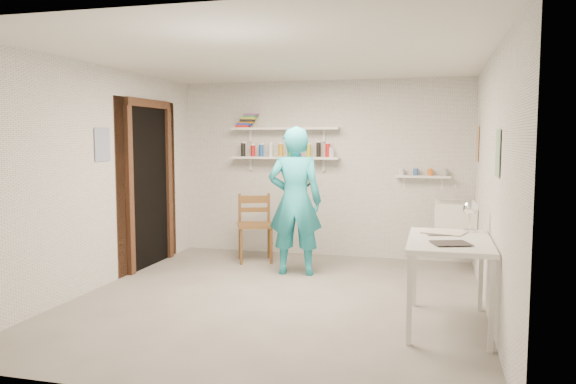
% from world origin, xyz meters
% --- Properties ---
extents(floor, '(4.00, 4.50, 0.02)m').
position_xyz_m(floor, '(0.00, 0.00, -0.01)').
color(floor, slate).
rests_on(floor, ground).
extents(ceiling, '(4.00, 4.50, 0.02)m').
position_xyz_m(ceiling, '(0.00, 0.00, 2.41)').
color(ceiling, silver).
rests_on(ceiling, wall_back).
extents(wall_back, '(4.00, 0.02, 2.40)m').
position_xyz_m(wall_back, '(0.00, 2.26, 1.20)').
color(wall_back, silver).
rests_on(wall_back, ground).
extents(wall_front, '(4.00, 0.02, 2.40)m').
position_xyz_m(wall_front, '(0.00, -2.26, 1.20)').
color(wall_front, silver).
rests_on(wall_front, ground).
extents(wall_left, '(0.02, 4.50, 2.40)m').
position_xyz_m(wall_left, '(-2.01, 0.00, 1.20)').
color(wall_left, silver).
rests_on(wall_left, ground).
extents(wall_right, '(0.02, 4.50, 2.40)m').
position_xyz_m(wall_right, '(2.01, 0.00, 1.20)').
color(wall_right, silver).
rests_on(wall_right, ground).
extents(doorway_recess, '(0.02, 0.90, 2.00)m').
position_xyz_m(doorway_recess, '(-1.99, 1.05, 1.00)').
color(doorway_recess, black).
rests_on(doorway_recess, wall_left).
extents(corridor_box, '(1.40, 1.50, 2.10)m').
position_xyz_m(corridor_box, '(-2.70, 1.05, 1.05)').
color(corridor_box, brown).
rests_on(corridor_box, ground).
extents(door_lintel, '(0.06, 1.05, 0.10)m').
position_xyz_m(door_lintel, '(-1.97, 1.05, 2.05)').
color(door_lintel, brown).
rests_on(door_lintel, wall_left).
extents(door_jamb_near, '(0.06, 0.10, 2.00)m').
position_xyz_m(door_jamb_near, '(-1.97, 0.55, 1.00)').
color(door_jamb_near, brown).
rests_on(door_jamb_near, ground).
extents(door_jamb_far, '(0.06, 0.10, 2.00)m').
position_xyz_m(door_jamb_far, '(-1.97, 1.55, 1.00)').
color(door_jamb_far, brown).
rests_on(door_jamb_far, ground).
extents(shelf_lower, '(1.50, 0.22, 0.03)m').
position_xyz_m(shelf_lower, '(-0.50, 2.13, 1.35)').
color(shelf_lower, white).
rests_on(shelf_lower, wall_back).
extents(shelf_upper, '(1.50, 0.22, 0.03)m').
position_xyz_m(shelf_upper, '(-0.50, 2.13, 1.75)').
color(shelf_upper, white).
rests_on(shelf_upper, wall_back).
extents(ledge_shelf, '(0.70, 0.14, 0.03)m').
position_xyz_m(ledge_shelf, '(1.35, 2.17, 1.12)').
color(ledge_shelf, white).
rests_on(ledge_shelf, wall_back).
extents(poster_left, '(0.01, 0.28, 0.36)m').
position_xyz_m(poster_left, '(-1.99, 0.05, 1.55)').
color(poster_left, '#334C7F').
rests_on(poster_left, wall_left).
extents(poster_right_a, '(0.01, 0.34, 0.42)m').
position_xyz_m(poster_right_a, '(1.99, 1.80, 1.55)').
color(poster_right_a, '#995933').
rests_on(poster_right_a, wall_right).
extents(poster_right_b, '(0.01, 0.30, 0.38)m').
position_xyz_m(poster_right_b, '(1.99, -0.55, 1.50)').
color(poster_right_b, '#3F724C').
rests_on(poster_right_b, wall_right).
extents(belfast_sink, '(0.48, 0.60, 0.30)m').
position_xyz_m(belfast_sink, '(1.75, 1.70, 0.70)').
color(belfast_sink, white).
rests_on(belfast_sink, wall_right).
extents(man, '(0.69, 0.50, 1.76)m').
position_xyz_m(man, '(-0.09, 1.08, 0.88)').
color(man, teal).
rests_on(man, ground).
extents(wall_clock, '(0.32, 0.07, 0.32)m').
position_xyz_m(wall_clock, '(-0.07, 1.29, 1.17)').
color(wall_clock, '#C9C689').
rests_on(wall_clock, man).
extents(wooden_chair, '(0.58, 0.56, 0.96)m').
position_xyz_m(wooden_chair, '(-0.77, 1.61, 0.48)').
color(wooden_chair, brown).
rests_on(wooden_chair, ground).
extents(work_table, '(0.69, 1.14, 0.76)m').
position_xyz_m(work_table, '(1.64, -0.42, 0.38)').
color(work_table, silver).
rests_on(work_table, ground).
extents(desk_lamp, '(0.14, 0.14, 0.14)m').
position_xyz_m(desk_lamp, '(1.83, 0.04, 0.98)').
color(desk_lamp, white).
rests_on(desk_lamp, work_table).
extents(spray_cans, '(1.32, 0.06, 0.17)m').
position_xyz_m(spray_cans, '(-0.50, 2.13, 1.45)').
color(spray_cans, black).
rests_on(spray_cans, shelf_lower).
extents(book_stack, '(0.30, 0.14, 0.20)m').
position_xyz_m(book_stack, '(-1.04, 2.13, 1.86)').
color(book_stack, red).
rests_on(book_stack, shelf_upper).
extents(ledge_pots, '(0.48, 0.07, 0.09)m').
position_xyz_m(ledge_pots, '(1.35, 2.17, 1.18)').
color(ledge_pots, silver).
rests_on(ledge_pots, ledge_shelf).
extents(papers, '(0.30, 0.22, 0.02)m').
position_xyz_m(papers, '(1.64, -0.42, 0.77)').
color(papers, silver).
rests_on(papers, work_table).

